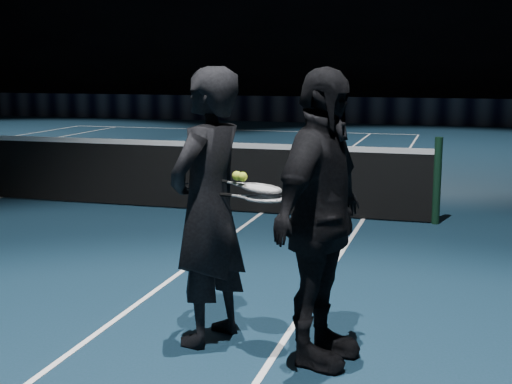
{
  "coord_description": "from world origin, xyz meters",
  "views": [
    {
      "loc": [
        6.65,
        -9.1,
        1.98
      ],
      "look_at": [
        5.33,
        -4.52,
        1.13
      ],
      "focal_mm": 50.0,
      "sensor_mm": 36.0,
      "label": 1
    }
  ],
  "objects_px": {
    "player_b": "(320,219)",
    "racket_upper": "(261,188)",
    "racket_lower": "(265,198)",
    "player_a": "(208,208)",
    "tennis_balls": "(240,174)"
  },
  "relations": [
    {
      "from": "player_b",
      "to": "racket_lower",
      "type": "height_order",
      "value": "player_b"
    },
    {
      "from": "racket_lower",
      "to": "tennis_balls",
      "type": "height_order",
      "value": "tennis_balls"
    },
    {
      "from": "player_b",
      "to": "tennis_balls",
      "type": "distance_m",
      "value": 0.65
    },
    {
      "from": "player_a",
      "to": "racket_lower",
      "type": "relative_size",
      "value": 2.9
    },
    {
      "from": "player_a",
      "to": "tennis_balls",
      "type": "height_order",
      "value": "player_a"
    },
    {
      "from": "player_b",
      "to": "racket_upper",
      "type": "bearing_deg",
      "value": 87.86
    },
    {
      "from": "tennis_balls",
      "to": "racket_upper",
      "type": "bearing_deg",
      "value": 3.42
    },
    {
      "from": "player_a",
      "to": "racket_lower",
      "type": "height_order",
      "value": "player_a"
    },
    {
      "from": "player_a",
      "to": "tennis_balls",
      "type": "relative_size",
      "value": 16.44
    },
    {
      "from": "player_b",
      "to": "racket_upper",
      "type": "xyz_separation_m",
      "value": [
        -0.44,
        0.12,
        0.16
      ]
    },
    {
      "from": "player_b",
      "to": "racket_lower",
      "type": "distance_m",
      "value": 0.41
    },
    {
      "from": "player_b",
      "to": "tennis_balls",
      "type": "height_order",
      "value": "player_b"
    },
    {
      "from": "player_a",
      "to": "racket_upper",
      "type": "height_order",
      "value": "player_a"
    },
    {
      "from": "tennis_balls",
      "to": "racket_lower",
      "type": "bearing_deg",
      "value": -11.62
    },
    {
      "from": "racket_lower",
      "to": "racket_upper",
      "type": "height_order",
      "value": "racket_upper"
    }
  ]
}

